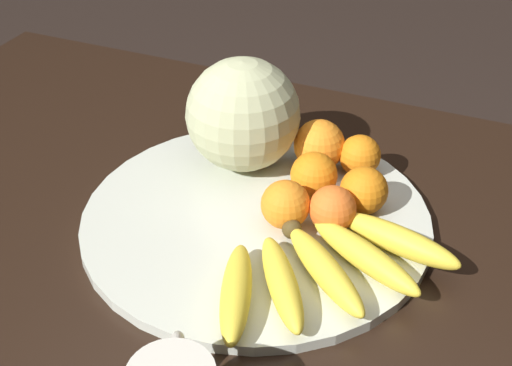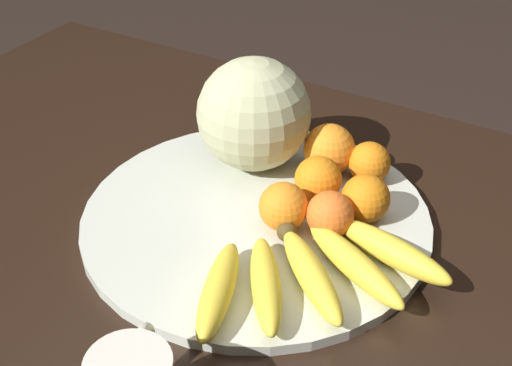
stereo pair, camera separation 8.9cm
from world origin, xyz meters
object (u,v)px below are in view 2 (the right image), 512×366
at_px(orange_mid_center, 329,149).
at_px(orange_top_small, 366,198).
at_px(orange_back_left, 369,163).
at_px(banana_bunch, 311,272).
at_px(produce_tag, 337,196).
at_px(fruit_bowl, 256,219).
at_px(orange_front_right, 330,214).
at_px(melon, 254,114).
at_px(orange_back_right, 316,179).
at_px(kitchen_table, 276,313).
at_px(orange_front_left, 283,207).

distance_m(orange_mid_center, orange_top_small, 0.11).
bearing_deg(orange_back_left, banana_bunch, -83.83).
bearing_deg(orange_back_left, produce_tag, -109.10).
xyz_separation_m(fruit_bowl, orange_mid_center, (0.04, 0.14, 0.04)).
bearing_deg(banana_bunch, produce_tag, 146.83).
height_order(orange_front_right, produce_tag, orange_front_right).
relative_size(melon, orange_back_right, 2.52).
relative_size(banana_bunch, orange_mid_center, 3.79).
distance_m(orange_back_left, orange_top_small, 0.09).
bearing_deg(produce_tag, banana_bunch, -119.11).
bearing_deg(banana_bunch, orange_back_right, 156.59).
bearing_deg(produce_tag, orange_mid_center, 82.76).
relative_size(kitchen_table, fruit_bowl, 3.23).
height_order(banana_bunch, orange_mid_center, orange_mid_center).
height_order(banana_bunch, orange_front_left, orange_front_left).
bearing_deg(orange_back_left, orange_back_right, -121.02).
relative_size(kitchen_table, orange_mid_center, 20.23).
bearing_deg(banana_bunch, orange_front_right, 144.86).
bearing_deg(melon, orange_front_left, -45.90).
distance_m(banana_bunch, orange_top_small, 0.14).
bearing_deg(orange_back_left, orange_top_small, -70.63).
distance_m(banana_bunch, orange_front_left, 0.11).
xyz_separation_m(kitchen_table, orange_back_right, (-0.00, 0.11, 0.15)).
relative_size(fruit_bowl, melon, 2.85).
xyz_separation_m(banana_bunch, produce_tag, (-0.04, 0.17, -0.02)).
xyz_separation_m(orange_front_left, orange_back_right, (0.01, 0.07, 0.00)).
height_order(melon, orange_back_right, melon).
distance_m(melon, orange_front_left, 0.16).
height_order(banana_bunch, orange_back_right, orange_back_right).
relative_size(orange_back_left, orange_top_small, 0.93).
bearing_deg(fruit_bowl, produce_tag, 49.55).
distance_m(orange_front_right, produce_tag, 0.08).
relative_size(kitchen_table, orange_front_left, 23.36).
xyz_separation_m(fruit_bowl, orange_front_left, (0.04, -0.00, 0.04)).
height_order(orange_front_left, orange_top_small, same).
height_order(kitchen_table, orange_top_small, orange_top_small).
distance_m(melon, orange_back_left, 0.17).
height_order(melon, produce_tag, melon).
bearing_deg(orange_front_right, orange_back_left, 91.46).
bearing_deg(melon, orange_back_left, 14.05).
bearing_deg(orange_back_left, orange_front_left, -109.60).
xyz_separation_m(fruit_bowl, banana_bunch, (0.12, -0.08, 0.02)).
bearing_deg(orange_mid_center, orange_top_small, -41.10).
relative_size(fruit_bowl, orange_back_right, 7.18).
bearing_deg(kitchen_table, produce_tag, 80.23).
xyz_separation_m(melon, orange_front_left, (0.11, -0.11, -0.05)).
bearing_deg(kitchen_table, orange_top_small, 55.21).
relative_size(kitchen_table, produce_tag, 19.24).
relative_size(banana_bunch, orange_front_right, 4.60).
relative_size(melon, orange_top_small, 2.53).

